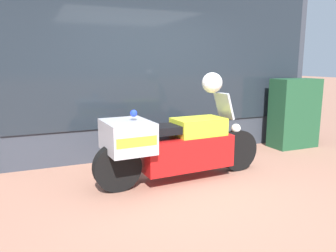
% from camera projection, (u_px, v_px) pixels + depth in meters
% --- Properties ---
extents(ground_plane, '(60.00, 60.00, 0.00)m').
position_uv_depth(ground_plane, '(201.00, 194.00, 4.03)').
color(ground_plane, '#9E6B56').
extents(shop_building, '(6.58, 0.55, 3.69)m').
position_uv_depth(shop_building, '(121.00, 46.00, 5.32)').
color(shop_building, '#333842').
rests_on(shop_building, ground).
extents(window_display, '(5.22, 0.30, 1.82)m').
position_uv_depth(window_display, '(166.00, 127.00, 5.93)').
color(window_display, slate).
rests_on(window_display, ground).
extents(paramedic_motorcycle, '(2.47, 0.73, 1.18)m').
position_uv_depth(paramedic_motorcycle, '(172.00, 144.00, 4.36)').
color(paramedic_motorcycle, black).
rests_on(paramedic_motorcycle, ground).
extents(utility_cabinet, '(0.88, 0.46, 1.30)m').
position_uv_depth(utility_cabinet, '(294.00, 113.00, 6.19)').
color(utility_cabinet, '#1E4C2D').
rests_on(utility_cabinet, ground).
extents(white_helmet, '(0.28, 0.28, 0.28)m').
position_uv_depth(white_helmet, '(212.00, 83.00, 4.48)').
color(white_helmet, white).
rests_on(white_helmet, paramedic_motorcycle).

